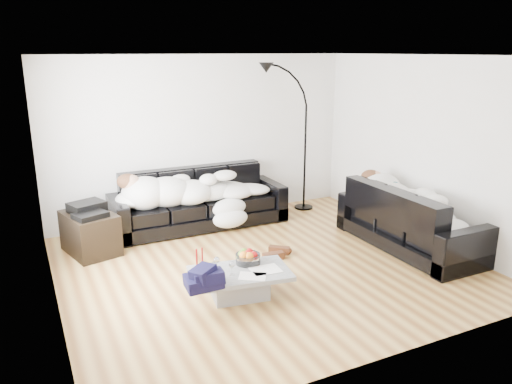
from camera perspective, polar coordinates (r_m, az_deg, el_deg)
name	(u,v)px	position (r m, az deg, el deg)	size (l,w,h in m)	color
ground	(266,265)	(6.47, 1.17, -8.35)	(5.00, 5.00, 0.00)	#925C2B
wall_back	(203,138)	(8.08, -6.09, 6.15)	(5.00, 0.02, 2.60)	silver
wall_left	(45,191)	(5.42, -23.00, 0.12)	(0.02, 4.50, 2.60)	silver
wall_right	(423,149)	(7.50, 18.56, 4.66)	(0.02, 4.50, 2.60)	silver
ceiling	(267,55)	(5.90, 1.32, 15.35)	(5.00, 5.00, 0.00)	white
sofa_back	(199,199)	(7.78, -6.52, -0.77)	(2.67, 0.93, 0.87)	black
sofa_right	(410,217)	(7.21, 17.20, -2.79)	(2.15, 0.92, 0.87)	black
sleeper_back	(200,186)	(7.68, -6.44, 0.63)	(2.26, 0.78, 0.45)	silver
sleeper_right	(411,203)	(7.14, 17.34, -1.19)	(1.84, 0.78, 0.45)	silver
teal_cushion	(377,187)	(7.56, 13.65, 0.61)	(0.36, 0.30, 0.20)	#0D5261
coffee_table	(240,284)	(5.62, -1.84, -10.51)	(1.09, 0.64, 0.32)	#939699
fruit_bowl	(248,256)	(5.71, -0.93, -7.33)	(0.29, 0.29, 0.18)	white
wine_glass_a	(217,264)	(5.54, -4.52, -8.21)	(0.07, 0.07, 0.16)	white
wine_glass_b	(213,269)	(5.42, -4.88, -8.79)	(0.07, 0.07, 0.16)	white
wine_glass_c	(232,268)	(5.44, -2.77, -8.69)	(0.07, 0.07, 0.16)	white
candle_left	(197,261)	(5.52, -6.78, -7.79)	(0.05, 0.05, 0.26)	maroon
candle_right	(202,258)	(5.62, -6.16, -7.50)	(0.04, 0.04, 0.23)	maroon
newspaper_a	(266,270)	(5.57, 1.10, -8.85)	(0.32, 0.25, 0.01)	silver
newspaper_b	(253,276)	(5.42, -0.40, -9.57)	(0.29, 0.21, 0.01)	silver
navy_jacket	(207,271)	(5.14, -5.57, -9.02)	(0.39, 0.33, 0.20)	black
shoes	(276,253)	(6.70, 2.30, -6.97)	(0.47, 0.34, 0.11)	#472311
av_cabinet	(90,233)	(7.12, -18.42, -4.47)	(0.56, 0.81, 0.56)	black
stereo	(88,209)	(7.01, -18.67, -1.83)	(0.44, 0.34, 0.13)	black
floor_lamp	(305,147)	(8.49, 5.64, 5.20)	(0.79, 0.32, 2.18)	black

